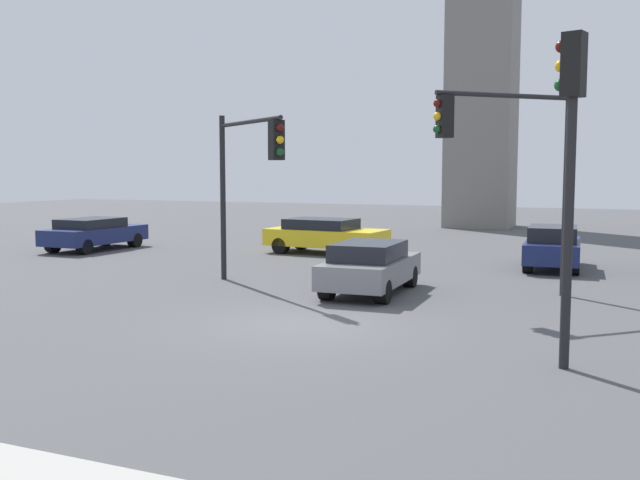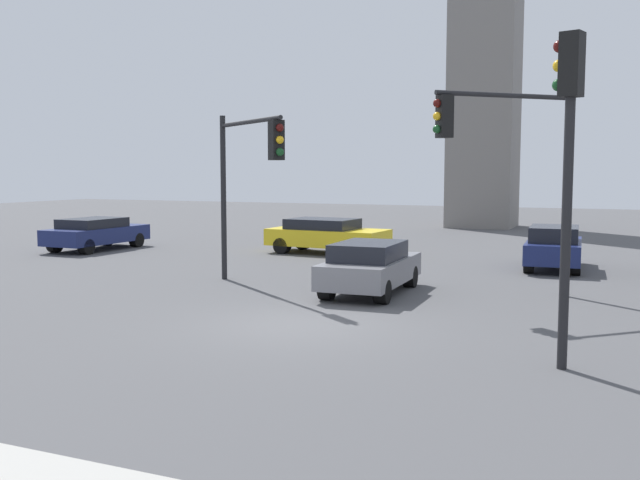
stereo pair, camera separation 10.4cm
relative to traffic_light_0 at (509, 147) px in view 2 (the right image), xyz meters
name	(u,v)px [view 2 (the right image)]	position (x,y,z in m)	size (l,w,h in m)	color
ground_plane	(301,324)	(-3.48, -4.58, -3.80)	(104.06, 104.06, 0.00)	#4C4C4F
traffic_light_0	(509,147)	(0.00, 0.00, 0.00)	(2.91, 2.76, 5.30)	black
traffic_light_1	(248,163)	(-6.79, -0.85, -0.35)	(3.16, 2.39, 4.82)	black
traffic_light_2	(568,138)	(1.83, -5.98, -0.07)	(0.49, 0.39, 5.37)	black
car_0	(96,233)	(-17.22, 5.03, -3.09)	(2.04, 4.45, 1.31)	navy
car_1	(370,266)	(-3.41, -0.43, -3.08)	(1.89, 4.05, 1.37)	slate
car_3	(554,247)	(0.55, 6.44, -3.06)	(1.91, 4.01, 1.42)	navy
car_5	(327,235)	(-8.05, 7.59, -3.06)	(4.71, 2.39, 1.36)	yellow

